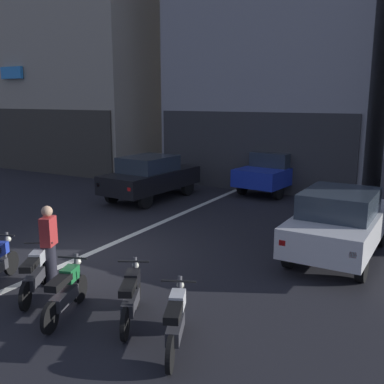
{
  "coord_description": "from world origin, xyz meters",
  "views": [
    {
      "loc": [
        7.27,
        -7.59,
        3.74
      ],
      "look_at": [
        1.84,
        2.0,
        1.4
      ],
      "focal_mm": 41.42,
      "sensor_mm": 36.0,
      "label": 1
    }
  ],
  "objects_px": {
    "motorcycle_black_row_right_mid": "(131,296)",
    "car_black_crossing_near": "(150,176)",
    "motorcycle_green_row_centre": "(66,291)",
    "motorcycle_silver_row_left_mid": "(35,273)",
    "motorcycle_white_row_rightmost": "(176,321)",
    "car_white_parked_kerbside": "(339,221)",
    "person_by_motorcycles": "(49,245)",
    "car_blue_down_street": "(276,170)"
  },
  "relations": [
    {
      "from": "person_by_motorcycles",
      "to": "car_black_crossing_near",
      "type": "bearing_deg",
      "value": 110.12
    },
    {
      "from": "motorcycle_green_row_centre",
      "to": "car_blue_down_street",
      "type": "bearing_deg",
      "value": 91.63
    },
    {
      "from": "car_white_parked_kerbside",
      "to": "motorcycle_black_row_right_mid",
      "type": "xyz_separation_m",
      "value": [
        -2.39,
        -4.98,
        -0.43
      ]
    },
    {
      "from": "car_white_parked_kerbside",
      "to": "person_by_motorcycles",
      "type": "bearing_deg",
      "value": -135.66
    },
    {
      "from": "motorcycle_silver_row_left_mid",
      "to": "motorcycle_white_row_rightmost",
      "type": "relative_size",
      "value": 0.94
    },
    {
      "from": "motorcycle_white_row_rightmost",
      "to": "motorcycle_black_row_right_mid",
      "type": "bearing_deg",
      "value": 162.42
    },
    {
      "from": "motorcycle_white_row_rightmost",
      "to": "person_by_motorcycles",
      "type": "height_order",
      "value": "person_by_motorcycles"
    },
    {
      "from": "motorcycle_silver_row_left_mid",
      "to": "motorcycle_black_row_right_mid",
      "type": "bearing_deg",
      "value": 2.6
    },
    {
      "from": "motorcycle_black_row_right_mid",
      "to": "person_by_motorcycles",
      "type": "bearing_deg",
      "value": 170.58
    },
    {
      "from": "motorcycle_white_row_rightmost",
      "to": "car_black_crossing_near",
      "type": "bearing_deg",
      "value": 126.85
    },
    {
      "from": "motorcycle_green_row_centre",
      "to": "car_black_crossing_near",
      "type": "bearing_deg",
      "value": 115.52
    },
    {
      "from": "motorcycle_green_row_centre",
      "to": "motorcycle_black_row_right_mid",
      "type": "bearing_deg",
      "value": 20.14
    },
    {
      "from": "motorcycle_silver_row_left_mid",
      "to": "motorcycle_white_row_rightmost",
      "type": "distance_m",
      "value": 3.33
    },
    {
      "from": "car_black_crossing_near",
      "to": "car_white_parked_kerbside",
      "type": "xyz_separation_m",
      "value": [
        7.45,
        -2.9,
        0.0
      ]
    },
    {
      "from": "car_blue_down_street",
      "to": "motorcycle_silver_row_left_mid",
      "type": "height_order",
      "value": "car_blue_down_street"
    },
    {
      "from": "car_white_parked_kerbside",
      "to": "motorcycle_green_row_centre",
      "type": "relative_size",
      "value": 2.58
    },
    {
      "from": "car_black_crossing_near",
      "to": "car_blue_down_street",
      "type": "height_order",
      "value": "same"
    },
    {
      "from": "motorcycle_green_row_centre",
      "to": "person_by_motorcycles",
      "type": "bearing_deg",
      "value": 146.88
    },
    {
      "from": "motorcycle_green_row_centre",
      "to": "motorcycle_white_row_rightmost",
      "type": "height_order",
      "value": "same"
    },
    {
      "from": "car_blue_down_street",
      "to": "motorcycle_black_row_right_mid",
      "type": "height_order",
      "value": "car_blue_down_street"
    },
    {
      "from": "car_black_crossing_near",
      "to": "car_blue_down_street",
      "type": "bearing_deg",
      "value": 45.81
    },
    {
      "from": "car_white_parked_kerbside",
      "to": "motorcycle_white_row_rightmost",
      "type": "height_order",
      "value": "car_white_parked_kerbside"
    },
    {
      "from": "car_white_parked_kerbside",
      "to": "motorcycle_black_row_right_mid",
      "type": "relative_size",
      "value": 2.73
    },
    {
      "from": "car_black_crossing_near",
      "to": "motorcycle_black_row_right_mid",
      "type": "height_order",
      "value": "car_black_crossing_near"
    },
    {
      "from": "motorcycle_green_row_centre",
      "to": "motorcycle_black_row_right_mid",
      "type": "xyz_separation_m",
      "value": [
        1.1,
        0.41,
        0.0
      ]
    },
    {
      "from": "person_by_motorcycles",
      "to": "motorcycle_silver_row_left_mid",
      "type": "bearing_deg",
      "value": -78.34
    },
    {
      "from": "motorcycle_black_row_right_mid",
      "to": "person_by_motorcycles",
      "type": "height_order",
      "value": "person_by_motorcycles"
    },
    {
      "from": "car_blue_down_street",
      "to": "motorcycle_white_row_rightmost",
      "type": "height_order",
      "value": "car_blue_down_street"
    },
    {
      "from": "car_black_crossing_near",
      "to": "motorcycle_silver_row_left_mid",
      "type": "xyz_separation_m",
      "value": [
        2.85,
        -7.98,
        -0.43
      ]
    },
    {
      "from": "motorcycle_black_row_right_mid",
      "to": "car_black_crossing_near",
      "type": "bearing_deg",
      "value": 122.71
    },
    {
      "from": "car_white_parked_kerbside",
      "to": "car_blue_down_street",
      "type": "distance_m",
      "value": 7.65
    },
    {
      "from": "car_blue_down_street",
      "to": "person_by_motorcycles",
      "type": "bearing_deg",
      "value": -94.42
    },
    {
      "from": "motorcycle_silver_row_left_mid",
      "to": "person_by_motorcycles",
      "type": "distance_m",
      "value": 0.63
    },
    {
      "from": "motorcycle_silver_row_left_mid",
      "to": "motorcycle_black_row_right_mid",
      "type": "relative_size",
      "value": 0.97
    },
    {
      "from": "motorcycle_silver_row_left_mid",
      "to": "motorcycle_green_row_centre",
      "type": "distance_m",
      "value": 1.15
    },
    {
      "from": "car_black_crossing_near",
      "to": "car_white_parked_kerbside",
      "type": "distance_m",
      "value": 7.99
    },
    {
      "from": "motorcycle_silver_row_left_mid",
      "to": "motorcycle_white_row_rightmost",
      "type": "xyz_separation_m",
      "value": [
        3.32,
        -0.25,
        0.0
      ]
    },
    {
      "from": "person_by_motorcycles",
      "to": "car_blue_down_street",
      "type": "bearing_deg",
      "value": 85.58
    },
    {
      "from": "car_blue_down_street",
      "to": "motorcycle_green_row_centre",
      "type": "relative_size",
      "value": 2.68
    },
    {
      "from": "car_white_parked_kerbside",
      "to": "motorcycle_black_row_right_mid",
      "type": "distance_m",
      "value": 5.54
    },
    {
      "from": "motorcycle_silver_row_left_mid",
      "to": "person_by_motorcycles",
      "type": "bearing_deg",
      "value": 101.66
    },
    {
      "from": "car_blue_down_street",
      "to": "motorcycle_silver_row_left_mid",
      "type": "distance_m",
      "value": 11.73
    }
  ]
}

